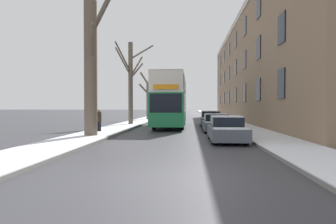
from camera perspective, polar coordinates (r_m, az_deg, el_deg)
name	(u,v)px	position (r m, az deg, el deg)	size (l,w,h in m)	color
ground_plane	(159,179)	(7.51, -1.66, -12.70)	(320.00, 320.00, 0.00)	#38383D
sidewalk_left	(162,115)	(60.55, -1.24, -0.56)	(2.58, 130.00, 0.16)	slate
sidewalk_right	(211,115)	(60.43, 8.19, -0.58)	(2.58, 130.00, 0.16)	slate
terrace_facade_right	(274,69)	(38.23, 19.52, 7.66)	(9.10, 48.09, 12.44)	#8C7056
bare_tree_left_0	(91,65)	(17.63, -14.46, 8.65)	(2.36, 3.57, 8.05)	brown
bare_tree_left_1	(131,80)	(28.47, -7.10, 6.06)	(3.47, 3.03, 7.81)	brown
bare_tree_left_2	(149,98)	(39.32, -3.61, 2.65)	(3.28, 1.65, 6.35)	brown
double_decker_bus	(171,99)	(26.25, 0.55, 2.55)	(2.51, 11.33, 4.38)	#1E7A47
parked_car_0	(227,130)	(15.45, 11.12, -3.32)	(1.73, 3.97, 1.31)	#474C56
parked_car_1	(216,123)	(21.50, 9.16, -2.12)	(1.85, 4.23, 1.28)	#474C56
parked_car_2	(210,119)	(27.58, 8.06, -1.33)	(1.83, 4.15, 1.40)	#474C56
pedestrian_left_sidewalk	(99,120)	(20.28, -13.06, -1.49)	(0.36, 0.36, 1.63)	black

